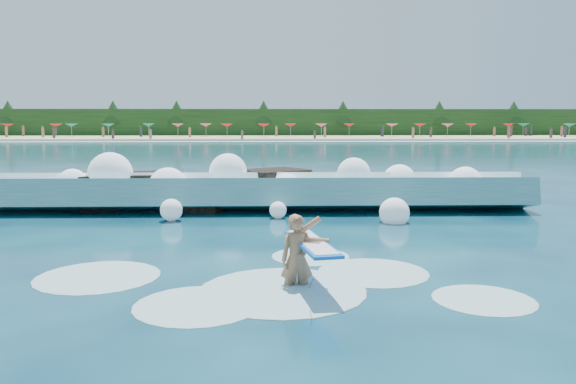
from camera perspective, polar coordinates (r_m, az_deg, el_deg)
name	(u,v)px	position (r m, az deg, el deg)	size (l,w,h in m)	color
ground	(228,252)	(13.65, -6.11, -6.11)	(200.00, 200.00, 0.00)	#07233D
beach	(266,138)	(91.29, -2.27, 5.51)	(140.00, 20.00, 0.40)	tan
wet_band	(265,142)	(80.30, -2.36, 5.14)	(140.00, 5.00, 0.08)	silver
treeline	(266,123)	(101.24, -2.21, 7.00)	(140.00, 4.00, 5.00)	black
breaking_wave	(263,193)	(20.07, -2.57, -0.10)	(18.70, 2.88, 1.61)	teal
rock_cluster	(191,193)	(20.96, -9.78, -0.09)	(8.60, 3.61, 1.54)	black
surfer_with_board	(300,256)	(10.61, 1.27, -6.49)	(1.10, 2.91, 1.71)	#9A6848
wave_spray	(250,181)	(19.82, -3.92, 1.07)	(14.96, 4.52, 2.20)	white
surf_foam	(266,284)	(11.03, -2.25, -9.34)	(9.49, 5.46, 0.16)	silver
beach_umbrellas	(265,125)	(93.01, -2.39, 6.81)	(111.45, 6.82, 0.50)	red
beachgoers	(346,133)	(88.83, 5.89, 6.01)	(87.96, 12.87, 1.94)	#3F332D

